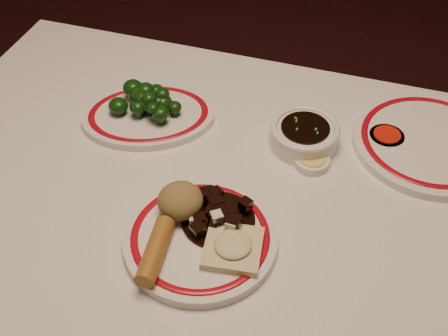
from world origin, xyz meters
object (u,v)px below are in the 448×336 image
broccoli_plate (149,115)px  soy_bowl (304,136)px  rice_mound (180,201)px  dining_table (221,250)px  broccoli_pile (148,100)px  main_plate (200,239)px  stirfry_heap (218,215)px  fried_wonton (233,247)px  spring_roll (155,251)px

broccoli_plate → soy_bowl: (0.30, 0.02, 0.01)m
broccoli_plate → rice_mound: bearing=-55.2°
dining_table → broccoli_pile: size_ratio=8.88×
broccoli_plate → broccoli_pile: (-0.00, 0.01, 0.03)m
rice_mound → broccoli_pile: rice_mound is taller
main_plate → broccoli_pile: (-0.20, 0.26, 0.03)m
broccoli_plate → stirfry_heap: bearing=-45.5°
stirfry_heap → broccoli_plate: 0.30m
main_plate → dining_table: bearing=77.4°
fried_wonton → soy_bowl: size_ratio=0.78×
stirfry_heap → broccoli_pile: bearing=133.8°
spring_roll → stirfry_heap: bearing=49.6°
dining_table → broccoli_pile: 0.32m
stirfry_heap → broccoli_plate: (-0.21, 0.21, -0.02)m
dining_table → broccoli_pile: bearing=136.7°
spring_roll → soy_bowl: spring_roll is taller
dining_table → main_plate: (-0.01, -0.06, 0.10)m
rice_mound → stirfry_heap: rice_mound is taller
dining_table → broccoli_pile: broccoli_pile is taller
spring_roll → fried_wonton: size_ratio=1.16×
fried_wonton → rice_mound: bearing=154.2°
main_plate → fried_wonton: (0.06, -0.01, 0.02)m
rice_mound → broccoli_plate: rice_mound is taller
main_plate → spring_roll: size_ratio=2.76×
dining_table → broccoli_plate: size_ratio=3.91×
fried_wonton → broccoli_plate: bearing=133.6°
main_plate → spring_roll: bearing=-130.4°
stirfry_heap → soy_bowl: bearing=69.1°
main_plate → broccoli_plate: 0.32m
stirfry_heap → main_plate: bearing=-113.3°
stirfry_heap → soy_bowl: (0.09, 0.23, -0.01)m
broccoli_pile → spring_roll: bearing=-65.0°
fried_wonton → broccoli_pile: (-0.25, 0.27, 0.01)m
fried_wonton → soy_bowl: bearing=80.2°
main_plate → fried_wonton: bearing=-12.6°
fried_wonton → soy_bowl: 0.29m
soy_bowl → broccoli_pile: bearing=-177.6°
rice_mound → broccoli_pile: size_ratio=0.54×
stirfry_heap → broccoli_pile: broccoli_pile is taller
dining_table → spring_roll: size_ratio=10.77×
broccoli_plate → broccoli_pile: bearing=108.9°
broccoli_plate → soy_bowl: size_ratio=2.49×
spring_roll → fried_wonton: 0.11m
main_plate → spring_roll: (-0.05, -0.06, 0.02)m
rice_mound → fried_wonton: rice_mound is taller
main_plate → soy_bowl: 0.29m
dining_table → broccoli_plate: (-0.21, 0.19, 0.10)m
main_plate → stirfry_heap: 0.04m
dining_table → spring_roll: (-0.06, -0.12, 0.12)m
rice_mound → spring_roll: bearing=-92.5°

